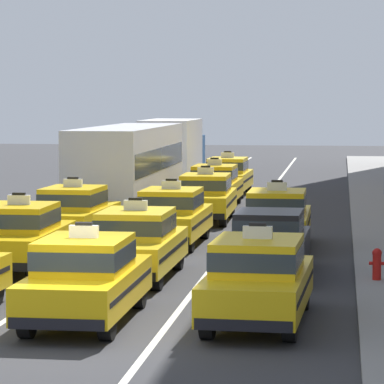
{
  "coord_description": "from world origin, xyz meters",
  "views": [
    {
      "loc": [
        4.86,
        -19.19,
        4.34
      ],
      "look_at": [
        0.11,
        15.8,
        1.3
      ],
      "focal_mm": 103.74,
      "sensor_mm": 36.0,
      "label": 1
    }
  ],
  "objects_px": {
    "box_truck_left_fifth": "(173,151)",
    "fire_hydrant": "(377,263)",
    "taxi_center_second": "(137,242)",
    "taxi_right_nearest": "(258,279)",
    "taxi_right_third": "(277,217)",
    "taxi_center_third": "(172,215)",
    "sedan_right_second": "(269,241)",
    "taxi_center_fourth": "(206,197)",
    "taxi_left_third": "(74,213)",
    "taxi_center_nearest": "(86,278)",
    "taxi_center_fifth": "(215,185)",
    "taxi_left_second": "(21,235)",
    "taxi_center_sixth": "(228,175)",
    "bus_left_fourth": "(129,164)"
  },
  "relations": [
    {
      "from": "taxi_center_second",
      "to": "taxi_center_fourth",
      "type": "distance_m",
      "value": 12.32
    },
    {
      "from": "taxi_right_nearest",
      "to": "taxi_center_sixth",
      "type": "bearing_deg",
      "value": 97.06
    },
    {
      "from": "box_truck_left_fifth",
      "to": "taxi_center_nearest",
      "type": "xyz_separation_m",
      "value": [
        3.12,
        -31.6,
        -0.9
      ]
    },
    {
      "from": "taxi_left_third",
      "to": "bus_left_fourth",
      "type": "bearing_deg",
      "value": 90.42
    },
    {
      "from": "taxi_center_second",
      "to": "taxi_left_second",
      "type": "bearing_deg",
      "value": 162.87
    },
    {
      "from": "taxi_left_third",
      "to": "taxi_center_fifth",
      "type": "height_order",
      "value": "same"
    },
    {
      "from": "taxi_left_second",
      "to": "taxi_right_nearest",
      "type": "xyz_separation_m",
      "value": [
        6.4,
        -5.82,
        0.0
      ]
    },
    {
      "from": "taxi_left_third",
      "to": "sedan_right_second",
      "type": "xyz_separation_m",
      "value": [
        6.2,
        -5.45,
        -0.03
      ]
    },
    {
      "from": "taxi_center_fourth",
      "to": "taxi_right_third",
      "type": "relative_size",
      "value": 1.0
    },
    {
      "from": "bus_left_fourth",
      "to": "taxi_center_sixth",
      "type": "xyz_separation_m",
      "value": [
        3.0,
        7.48,
        -0.94
      ]
    },
    {
      "from": "taxi_left_second",
      "to": "taxi_right_nearest",
      "type": "distance_m",
      "value": 8.66
    },
    {
      "from": "taxi_right_nearest",
      "to": "taxi_center_fifth",
      "type": "bearing_deg",
      "value": 98.64
    },
    {
      "from": "taxi_center_second",
      "to": "taxi_right_nearest",
      "type": "bearing_deg",
      "value": -56.09
    },
    {
      "from": "taxi_center_third",
      "to": "sedan_right_second",
      "type": "distance_m",
      "value": 6.05
    },
    {
      "from": "taxi_left_second",
      "to": "sedan_right_second",
      "type": "xyz_separation_m",
      "value": [
        6.24,
        -0.0,
        -0.03
      ]
    },
    {
      "from": "taxi_center_fourth",
      "to": "sedan_right_second",
      "type": "xyz_separation_m",
      "value": [
        2.95,
        -11.35,
        -0.03
      ]
    },
    {
      "from": "taxi_left_second",
      "to": "bus_left_fourth",
      "type": "relative_size",
      "value": 0.41
    },
    {
      "from": "taxi_center_second",
      "to": "taxi_right_third",
      "type": "distance_m",
      "value": 6.72
    },
    {
      "from": "taxi_center_second",
      "to": "taxi_center_fifth",
      "type": "xyz_separation_m",
      "value": [
        -0.12,
        17.46,
        0.0
      ]
    },
    {
      "from": "bus_left_fourth",
      "to": "taxi_center_fifth",
      "type": "xyz_separation_m",
      "value": [
        3.04,
        2.14,
        -0.94
      ]
    },
    {
      "from": "box_truck_left_fifth",
      "to": "fire_hydrant",
      "type": "height_order",
      "value": "box_truck_left_fifth"
    },
    {
      "from": "taxi_center_nearest",
      "to": "taxi_center_second",
      "type": "distance_m",
      "value": 5.18
    },
    {
      "from": "taxi_center_sixth",
      "to": "taxi_right_third",
      "type": "height_order",
      "value": "same"
    },
    {
      "from": "taxi_center_second",
      "to": "taxi_center_fourth",
      "type": "height_order",
      "value": "same"
    },
    {
      "from": "taxi_left_second",
      "to": "box_truck_left_fifth",
      "type": "height_order",
      "value": "box_truck_left_fifth"
    },
    {
      "from": "taxi_left_third",
      "to": "box_truck_left_fifth",
      "type": "height_order",
      "value": "box_truck_left_fifth"
    },
    {
      "from": "taxi_left_second",
      "to": "taxi_center_fourth",
      "type": "relative_size",
      "value": 1.0
    },
    {
      "from": "box_truck_left_fifth",
      "to": "taxi_center_fifth",
      "type": "distance_m",
      "value": 9.5
    },
    {
      "from": "taxi_center_second",
      "to": "taxi_right_nearest",
      "type": "relative_size",
      "value": 0.99
    },
    {
      "from": "taxi_center_fourth",
      "to": "taxi_center_fifth",
      "type": "bearing_deg",
      "value": 93.05
    },
    {
      "from": "taxi_right_third",
      "to": "taxi_center_nearest",
      "type": "bearing_deg",
      "value": -105.09
    },
    {
      "from": "bus_left_fourth",
      "to": "taxi_center_fifth",
      "type": "distance_m",
      "value": 3.83
    },
    {
      "from": "bus_left_fourth",
      "to": "taxi_right_third",
      "type": "distance_m",
      "value": 11.19
    },
    {
      "from": "taxi_left_second",
      "to": "taxi_center_sixth",
      "type": "bearing_deg",
      "value": 82.23
    },
    {
      "from": "box_truck_left_fifth",
      "to": "taxi_center_fifth",
      "type": "relative_size",
      "value": 1.52
    },
    {
      "from": "taxi_center_fourth",
      "to": "bus_left_fourth",
      "type": "bearing_deg",
      "value": 137.83
    },
    {
      "from": "bus_left_fourth",
      "to": "taxi_left_second",
      "type": "bearing_deg",
      "value": -89.9
    },
    {
      "from": "taxi_left_second",
      "to": "taxi_center_fifth",
      "type": "xyz_separation_m",
      "value": [
        3.02,
        16.49,
        0.0
      ]
    },
    {
      "from": "taxi_center_nearest",
      "to": "taxi_center_sixth",
      "type": "distance_m",
      "value": 27.98
    },
    {
      "from": "bus_left_fourth",
      "to": "taxi_right_third",
      "type": "bearing_deg",
      "value": -56.51
    },
    {
      "from": "taxi_left_second",
      "to": "bus_left_fourth",
      "type": "height_order",
      "value": "bus_left_fourth"
    },
    {
      "from": "taxi_left_second",
      "to": "taxi_center_sixth",
      "type": "xyz_separation_m",
      "value": [
        2.98,
        21.83,
        0.0
      ]
    },
    {
      "from": "taxi_left_second",
      "to": "taxi_center_third",
      "type": "bearing_deg",
      "value": 59.35
    },
    {
      "from": "taxi_center_nearest",
      "to": "taxi_center_fourth",
      "type": "height_order",
      "value": "same"
    },
    {
      "from": "taxi_left_third",
      "to": "taxi_center_third",
      "type": "relative_size",
      "value": 1.0
    },
    {
      "from": "taxi_left_third",
      "to": "box_truck_left_fifth",
      "type": "distance_m",
      "value": 20.02
    },
    {
      "from": "taxi_left_second",
      "to": "taxi_center_second",
      "type": "bearing_deg",
      "value": -17.13
    },
    {
      "from": "box_truck_left_fifth",
      "to": "taxi_center_fourth",
      "type": "bearing_deg",
      "value": -76.83
    },
    {
      "from": "taxi_center_nearest",
      "to": "taxi_center_third",
      "type": "distance_m",
      "value": 11.3
    },
    {
      "from": "taxi_right_nearest",
      "to": "fire_hydrant",
      "type": "relative_size",
      "value": 6.33
    }
  ]
}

